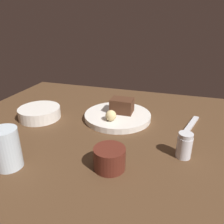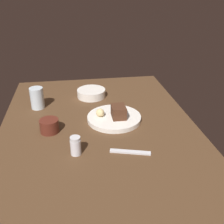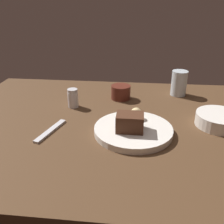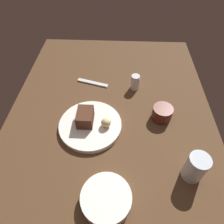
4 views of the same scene
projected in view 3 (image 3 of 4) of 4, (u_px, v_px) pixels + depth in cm
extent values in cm
cube|color=#4C331E|center=(118.00, 125.00, 85.49)|extent=(120.00, 84.00, 3.00)
cylinder|color=white|center=(133.00, 130.00, 77.25)|extent=(24.07, 24.07, 1.99)
cube|color=#472819|center=(130.00, 122.00, 74.18)|extent=(8.06, 6.04, 5.21)
sphere|color=#DBC184|center=(136.00, 113.00, 81.55)|extent=(3.72, 3.72, 3.72)
cylinder|color=silver|center=(73.00, 100.00, 94.63)|extent=(3.96, 3.96, 5.91)
cylinder|color=silver|center=(72.00, 91.00, 93.13)|extent=(3.76, 3.76, 1.20)
cylinder|color=silver|center=(179.00, 83.00, 105.17)|extent=(6.49, 6.49, 10.40)
cylinder|color=white|center=(219.00, 120.00, 81.33)|extent=(14.93, 14.93, 4.09)
cylinder|color=#562319|center=(121.00, 92.00, 102.28)|extent=(7.86, 7.86, 5.58)
cube|color=silver|center=(51.00, 131.00, 78.25)|extent=(5.83, 14.92, 0.70)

